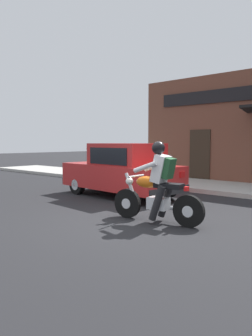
% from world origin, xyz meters
% --- Properties ---
extents(ground_plane, '(80.00, 80.00, 0.00)m').
position_xyz_m(ground_plane, '(0.00, 0.00, 0.00)').
color(ground_plane, black).
extents(sidewalk_curb, '(2.60, 22.00, 0.14)m').
position_xyz_m(sidewalk_curb, '(5.29, 3.00, 0.07)').
color(sidewalk_curb, '#ADAAA3').
rests_on(sidewalk_curb, ground).
extents(motorcycle_with_rider, '(0.62, 2.02, 1.62)m').
position_xyz_m(motorcycle_with_rider, '(0.10, -0.32, 0.68)').
color(motorcycle_with_rider, black).
rests_on(motorcycle_with_rider, ground).
extents(car_hatchback, '(1.90, 3.88, 1.57)m').
position_xyz_m(car_hatchback, '(1.97, 2.34, 0.77)').
color(car_hatchback, black).
rests_on(car_hatchback, ground).
extents(fire_hydrant, '(0.36, 0.24, 0.88)m').
position_xyz_m(fire_hydrant, '(4.39, 4.11, 0.57)').
color(fire_hydrant, red).
rests_on(fire_hydrant, sidewalk_curb).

